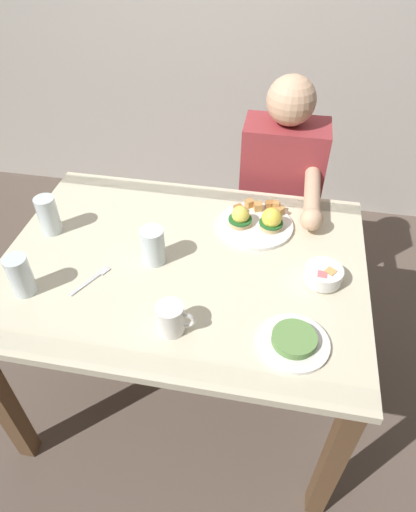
{
  "coord_description": "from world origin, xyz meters",
  "views": [
    {
      "loc": [
        0.28,
        -1.04,
        1.75
      ],
      "look_at": [
        0.09,
        0.0,
        0.78
      ],
      "focal_mm": 31.32,
      "sensor_mm": 36.0,
      "label": 1
    }
  ],
  "objects_px": {
    "coffee_mug": "(171,318)",
    "dining_table": "(183,284)",
    "fruit_bowl": "(323,275)",
    "water_glass_extra": "(21,277)",
    "eggs_benedict_plate": "(257,221)",
    "side_plate": "(294,341)",
    "fork": "(92,279)",
    "water_glass_far": "(153,248)",
    "diner_person": "(280,192)",
    "water_glass_near": "(49,217)"
  },
  "relations": [
    {
      "from": "eggs_benedict_plate",
      "to": "diner_person",
      "type": "bearing_deg",
      "value": 79.26
    },
    {
      "from": "water_glass_near",
      "to": "water_glass_extra",
      "type": "distance_m",
      "value": 0.29
    },
    {
      "from": "water_glass_extra",
      "to": "coffee_mug",
      "type": "bearing_deg",
      "value": -7.31
    },
    {
      "from": "coffee_mug",
      "to": "eggs_benedict_plate",
      "type": "bearing_deg",
      "value": 69.75
    },
    {
      "from": "fork",
      "to": "coffee_mug",
      "type": "bearing_deg",
      "value": -26.16
    },
    {
      "from": "coffee_mug",
      "to": "dining_table",
      "type": "bearing_deg",
      "value": 97.2
    },
    {
      "from": "coffee_mug",
      "to": "water_glass_far",
      "type": "bearing_deg",
      "value": 115.27
    },
    {
      "from": "dining_table",
      "to": "water_glass_near",
      "type": "height_order",
      "value": "water_glass_near"
    },
    {
      "from": "dining_table",
      "to": "water_glass_near",
      "type": "distance_m",
      "value": 0.52
    },
    {
      "from": "water_glass_extra",
      "to": "diner_person",
      "type": "height_order",
      "value": "diner_person"
    },
    {
      "from": "water_glass_extra",
      "to": "side_plate",
      "type": "bearing_deg",
      "value": -3.48
    },
    {
      "from": "eggs_benedict_plate",
      "to": "coffee_mug",
      "type": "height_order",
      "value": "coffee_mug"
    },
    {
      "from": "fork",
      "to": "water_glass_far",
      "type": "xyz_separation_m",
      "value": [
        0.17,
        0.12,
        0.05
      ]
    },
    {
      "from": "eggs_benedict_plate",
      "to": "side_plate",
      "type": "bearing_deg",
      "value": -72.82
    },
    {
      "from": "water_glass_far",
      "to": "diner_person",
      "type": "bearing_deg",
      "value": 57.8
    },
    {
      "from": "fruit_bowl",
      "to": "dining_table",
      "type": "bearing_deg",
      "value": 178.73
    },
    {
      "from": "fruit_bowl",
      "to": "water_glass_extra",
      "type": "height_order",
      "value": "water_glass_extra"
    },
    {
      "from": "water_glass_near",
      "to": "water_glass_extra",
      "type": "relative_size",
      "value": 1.03
    },
    {
      "from": "dining_table",
      "to": "coffee_mug",
      "type": "height_order",
      "value": "coffee_mug"
    },
    {
      "from": "fruit_bowl",
      "to": "side_plate",
      "type": "distance_m",
      "value": 0.27
    },
    {
      "from": "water_glass_near",
      "to": "water_glass_far",
      "type": "bearing_deg",
      "value": -11.66
    },
    {
      "from": "eggs_benedict_plate",
      "to": "water_glass_extra",
      "type": "xyz_separation_m",
      "value": [
        -0.67,
        -0.45,
        0.03
      ]
    },
    {
      "from": "water_glass_far",
      "to": "side_plate",
      "type": "relative_size",
      "value": 0.64
    },
    {
      "from": "coffee_mug",
      "to": "fork",
      "type": "xyz_separation_m",
      "value": [
        -0.3,
        0.15,
        -0.05
      ]
    },
    {
      "from": "eggs_benedict_plate",
      "to": "fruit_bowl",
      "type": "xyz_separation_m",
      "value": [
        0.23,
        -0.24,
        0.0
      ]
    },
    {
      "from": "fruit_bowl",
      "to": "water_glass_near",
      "type": "xyz_separation_m",
      "value": [
        -0.94,
        0.08,
        0.03
      ]
    },
    {
      "from": "water_glass_near",
      "to": "water_glass_far",
      "type": "height_order",
      "value": "water_glass_near"
    },
    {
      "from": "eggs_benedict_plate",
      "to": "diner_person",
      "type": "distance_m",
      "value": 0.39
    },
    {
      "from": "fruit_bowl",
      "to": "water_glass_near",
      "type": "height_order",
      "value": "water_glass_near"
    },
    {
      "from": "fork",
      "to": "diner_person",
      "type": "distance_m",
      "value": 0.92
    },
    {
      "from": "fork",
      "to": "side_plate",
      "type": "xyz_separation_m",
      "value": [
        0.64,
        -0.13,
        0.01
      ]
    },
    {
      "from": "side_plate",
      "to": "eggs_benedict_plate",
      "type": "bearing_deg",
      "value": 107.18
    },
    {
      "from": "fruit_bowl",
      "to": "water_glass_far",
      "type": "relative_size",
      "value": 0.94
    },
    {
      "from": "fork",
      "to": "eggs_benedict_plate",
      "type": "bearing_deg",
      "value": 36.93
    },
    {
      "from": "water_glass_near",
      "to": "diner_person",
      "type": "bearing_deg",
      "value": 34.0
    },
    {
      "from": "water_glass_far",
      "to": "side_plate",
      "type": "bearing_deg",
      "value": -28.76
    },
    {
      "from": "diner_person",
      "to": "fork",
      "type": "bearing_deg",
      "value": -127.03
    },
    {
      "from": "diner_person",
      "to": "fruit_bowl",
      "type": "bearing_deg",
      "value": -75.24
    },
    {
      "from": "dining_table",
      "to": "water_glass_far",
      "type": "bearing_deg",
      "value": -173.48
    },
    {
      "from": "water_glass_near",
      "to": "diner_person",
      "type": "relative_size",
      "value": 0.12
    },
    {
      "from": "dining_table",
      "to": "side_plate",
      "type": "distance_m",
      "value": 0.48
    },
    {
      "from": "fruit_bowl",
      "to": "water_glass_far",
      "type": "distance_m",
      "value": 0.55
    },
    {
      "from": "water_glass_near",
      "to": "coffee_mug",
      "type": "bearing_deg",
      "value": -33.72
    },
    {
      "from": "water_glass_far",
      "to": "side_plate",
      "type": "distance_m",
      "value": 0.54
    },
    {
      "from": "fruit_bowl",
      "to": "coffee_mug",
      "type": "bearing_deg",
      "value": -147.3
    },
    {
      "from": "diner_person",
      "to": "water_glass_near",
      "type": "bearing_deg",
      "value": -146.0
    },
    {
      "from": "fork",
      "to": "water_glass_near",
      "type": "xyz_separation_m",
      "value": [
        -0.23,
        0.21,
        0.06
      ]
    },
    {
      "from": "fork",
      "to": "water_glass_extra",
      "type": "distance_m",
      "value": 0.21
    },
    {
      "from": "side_plate",
      "to": "diner_person",
      "type": "distance_m",
      "value": 0.88
    },
    {
      "from": "dining_table",
      "to": "water_glass_near",
      "type": "xyz_separation_m",
      "value": [
        -0.49,
        0.07,
        0.17
      ]
    }
  ]
}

